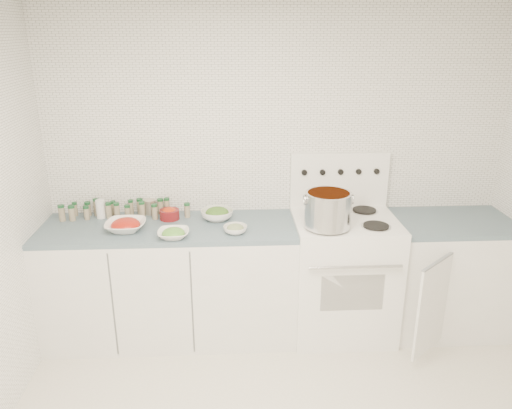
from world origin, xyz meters
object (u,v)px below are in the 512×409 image
at_px(stock_pot, 328,208).
at_px(bowl_tomato, 126,225).
at_px(stove, 342,271).
at_px(bowl_snowpea, 173,233).

height_order(stock_pot, bowl_tomato, stock_pot).
bearing_deg(stove, stock_pot, -135.03).
distance_m(stove, bowl_snowpea, 1.33).
bearing_deg(bowl_snowpea, stove, 9.65).
bearing_deg(stove, bowl_tomato, -177.61).
distance_m(stock_pot, bowl_tomato, 1.43).
relative_size(stove, stock_pot, 3.95).
distance_m(stove, stock_pot, 0.63).
bearing_deg(bowl_tomato, stove, 2.39).
xyz_separation_m(stock_pot, bowl_tomato, (-1.42, 0.10, -0.14)).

